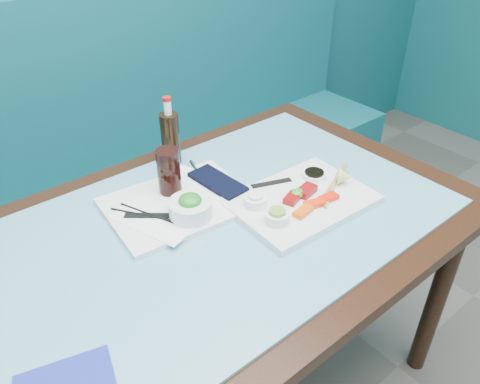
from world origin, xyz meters
TOP-DOWN VIEW (x-y plane):
  - booth_bench at (0.00, 2.29)m, footprint 3.00×0.56m
  - dining_table at (0.00, 1.45)m, footprint 1.40×0.90m
  - glass_top at (0.00, 1.45)m, footprint 1.22×0.76m
  - sashimi_plate at (0.22, 1.37)m, footprint 0.39×0.29m
  - salmon_left at (0.17, 1.31)m, footprint 0.06×0.04m
  - salmon_mid at (0.22, 1.32)m, footprint 0.06×0.04m
  - salmon_right at (0.27, 1.31)m, footprint 0.06×0.03m
  - tuna_left at (0.19, 1.37)m, footprint 0.06×0.05m
  - tuna_right at (0.25, 1.37)m, footprint 0.07×0.05m
  - seaweed_garnish at (0.22, 1.38)m, footprint 0.05×0.05m
  - ramekin_wasabi at (0.10, 1.33)m, footprint 0.06×0.06m
  - wasabi_fill at (0.10, 1.33)m, footprint 0.06×0.06m
  - ramekin_ginger at (0.10, 1.42)m, footprint 0.06×0.06m
  - ginger_fill at (0.10, 1.42)m, footprint 0.05×0.05m
  - soy_dish at (0.33, 1.42)m, footprint 0.08×0.08m
  - soy_fill at (0.33, 1.42)m, footprint 0.06×0.06m
  - lemon_wedge at (0.37, 1.34)m, footprint 0.06×0.06m
  - chopstick_sleeve at (0.21, 1.47)m, footprint 0.12×0.06m
  - wooden_chopstick_a at (0.33, 1.35)m, footprint 0.24×0.10m
  - wooden_chopstick_b at (0.34, 1.35)m, footprint 0.22×0.13m
  - serving_tray at (-0.04, 1.58)m, footprint 0.41×0.32m
  - paper_placemat at (-0.04, 1.58)m, footprint 0.37×0.31m
  - seaweed_bowl at (-0.05, 1.50)m, footprint 0.15×0.15m
  - seaweed_salad at (-0.05, 1.50)m, footprint 0.08×0.08m
  - cola_glass at (-0.03, 1.63)m, footprint 0.08×0.08m
  - navy_pouch at (0.09, 1.58)m, footprint 0.09×0.19m
  - fork at (0.09, 1.68)m, footprint 0.04×0.09m
  - black_chopstick_a at (-0.14, 1.57)m, footprint 0.13×0.19m
  - black_chopstick_b at (-0.13, 1.57)m, footprint 0.08×0.20m
  - tray_sleeve at (-0.14, 1.57)m, footprint 0.12×0.11m
  - cola_bottle_body at (0.07, 1.79)m, footprint 0.07×0.07m
  - cola_bottle_neck at (0.07, 1.79)m, footprint 0.03×0.03m
  - cola_bottle_cap at (0.07, 1.79)m, footprint 0.03×0.03m

SIDE VIEW (x-z plane):
  - booth_bench at x=0.00m, z-range -0.21..0.96m
  - dining_table at x=0.00m, z-range 0.29..1.04m
  - glass_top at x=0.00m, z-range 0.75..0.76m
  - serving_tray at x=-0.04m, z-range 0.76..0.77m
  - sashimi_plate at x=0.22m, z-range 0.76..0.78m
  - paper_placemat at x=-0.04m, z-range 0.77..0.77m
  - tray_sleeve at x=-0.14m, z-range 0.77..0.78m
  - black_chopstick_b at x=-0.13m, z-range 0.77..0.78m
  - black_chopstick_a at x=-0.14m, z-range 0.77..0.78m
  - fork at x=0.09m, z-range 0.77..0.78m
  - chopstick_sleeve at x=0.21m, z-range 0.78..0.78m
  - navy_pouch at x=0.09m, z-range 0.77..0.79m
  - wooden_chopstick_b at x=0.34m, z-range 0.78..0.79m
  - wooden_chopstick_a at x=0.33m, z-range 0.78..0.79m
  - salmon_right at x=0.27m, z-range 0.78..0.79m
  - salmon_mid at x=0.22m, z-range 0.78..0.79m
  - soy_dish at x=0.33m, z-range 0.78..0.79m
  - salmon_left at x=0.17m, z-range 0.78..0.79m
  - tuna_left at x=0.19m, z-range 0.78..0.79m
  - tuna_right at x=0.25m, z-range 0.78..0.80m
  - seaweed_garnish at x=0.22m, z-range 0.78..0.80m
  - ramekin_ginger at x=0.10m, z-range 0.78..0.80m
  - ramekin_wasabi at x=0.10m, z-range 0.78..0.80m
  - soy_fill at x=0.33m, z-range 0.79..0.80m
  - seaweed_bowl at x=-0.05m, z-range 0.77..0.82m
  - lemon_wedge at x=0.37m, z-range 0.78..0.83m
  - ginger_fill at x=0.10m, z-range 0.80..0.81m
  - wasabi_fill at x=0.10m, z-range 0.80..0.81m
  - seaweed_salad at x=-0.05m, z-range 0.81..0.84m
  - cola_glass at x=-0.03m, z-range 0.77..0.91m
  - cola_bottle_body at x=0.07m, z-range 0.76..0.92m
  - cola_bottle_neck at x=0.07m, z-range 0.92..0.97m
  - cola_bottle_cap at x=0.07m, z-range 0.97..0.98m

